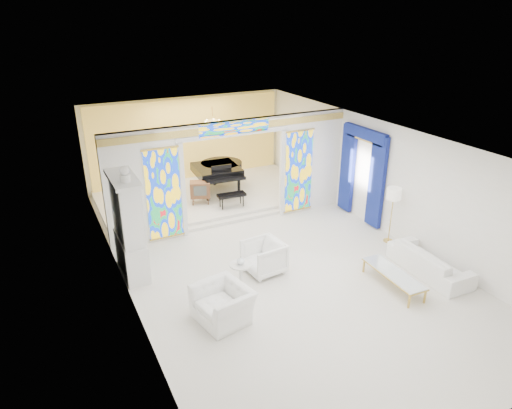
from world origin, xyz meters
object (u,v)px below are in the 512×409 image
china_cabinet (129,227)px  coffee_table (394,274)px  grand_piano (219,169)px  sofa (430,261)px  armchair_left (223,304)px  tv_console (200,189)px  armchair_right (264,257)px

china_cabinet → coffee_table: size_ratio=1.63×
grand_piano → china_cabinet: bearing=-131.3°
china_cabinet → sofa: size_ratio=1.32×
armchair_left → tv_console: size_ratio=1.54×
tv_console → grand_piano: bearing=59.8°
tv_console → coffee_table: bearing=-49.3°
grand_piano → tv_console: grand_piano is taller
china_cabinet → tv_console: (2.71, 2.84, -0.54)m
armchair_left → grand_piano: size_ratio=0.41×
armchair_right → grand_piano: size_ratio=0.32×
sofa → tv_console: (-3.46, 5.93, 0.33)m
armchair_right → tv_console: bearing=175.4°
sofa → grand_piano: 7.22m
sofa → armchair_left: bearing=85.7°
china_cabinet → grand_piano: size_ratio=1.03×
armchair_left → grand_piano: (2.50, 6.21, 0.53)m
china_cabinet → sofa: 6.95m
armchair_right → sofa: 3.86m
armchair_left → coffee_table: armchair_left is taller
sofa → grand_piano: bearing=22.1°
china_cabinet → sofa: bearing=-26.6°
armchair_right → grand_piano: 5.11m
coffee_table → grand_piano: (-1.30, 6.83, 0.55)m
armchair_right → tv_console: size_ratio=1.22×
coffee_table → tv_console: tv_console is taller
china_cabinet → grand_piano: china_cabinet is taller
china_cabinet → sofa: (6.17, -3.09, -0.87)m
grand_piano → tv_console: (-0.98, -0.82, -0.25)m
coffee_table → grand_piano: grand_piano is taller
armchair_left → sofa: armchair_left is taller
china_cabinet → sofa: china_cabinet is taller
armchair_left → sofa: 5.00m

